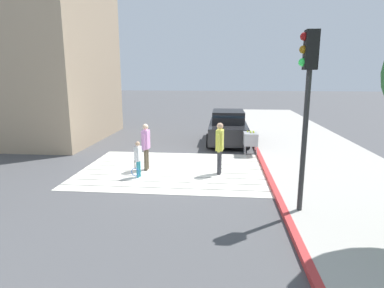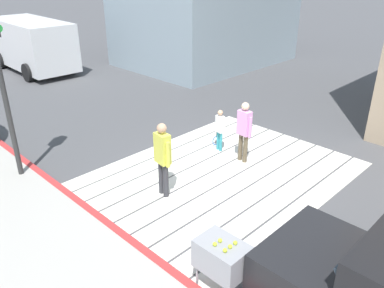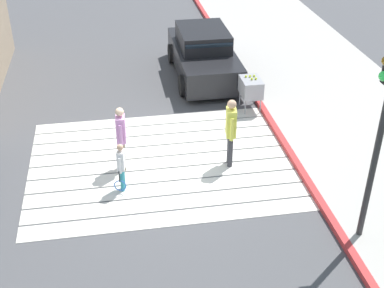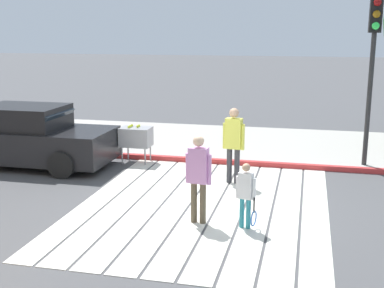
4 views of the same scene
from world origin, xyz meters
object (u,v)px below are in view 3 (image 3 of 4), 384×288
(tennis_ball_cart, at_px, (251,87))
(pedestrian_child_with_racket, at_px, (121,165))
(car_parked_near_curb, at_px, (203,55))
(pedestrian_adult_trailing, at_px, (231,128))
(pedestrian_adult_lead, at_px, (121,134))

(tennis_ball_cart, relative_size, pedestrian_child_with_racket, 0.85)
(car_parked_near_curb, relative_size, pedestrian_adult_trailing, 2.45)
(tennis_ball_cart, bearing_deg, pedestrian_child_with_racket, 41.38)
(car_parked_near_curb, distance_m, pedestrian_adult_lead, 5.92)
(pedestrian_adult_trailing, height_order, pedestrian_child_with_racket, pedestrian_adult_trailing)
(car_parked_near_curb, xyz_separation_m, pedestrian_adult_lead, (2.92, 5.15, 0.22))
(pedestrian_child_with_racket, bearing_deg, pedestrian_adult_trailing, -166.59)
(pedestrian_adult_lead, xyz_separation_m, pedestrian_child_with_racket, (0.06, 0.88, -0.29))
(car_parked_near_curb, xyz_separation_m, pedestrian_child_with_racket, (2.98, 6.02, -0.06))
(pedestrian_adult_lead, distance_m, pedestrian_adult_trailing, 2.58)
(car_parked_near_curb, height_order, pedestrian_adult_trailing, pedestrian_adult_trailing)
(pedestrian_adult_lead, bearing_deg, pedestrian_child_with_racket, 85.85)
(pedestrian_child_with_racket, bearing_deg, tennis_ball_cart, -138.62)
(pedestrian_adult_lead, relative_size, pedestrian_child_with_racket, 1.37)
(pedestrian_adult_trailing, relative_size, pedestrian_child_with_racket, 1.46)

